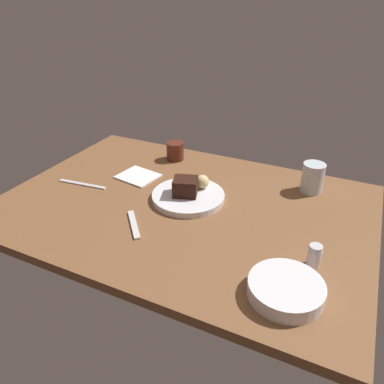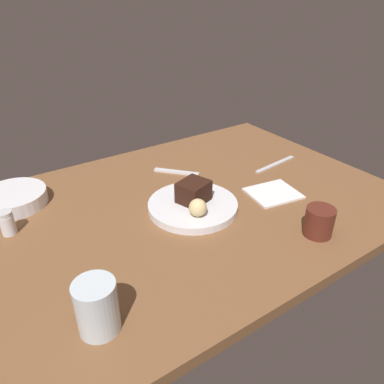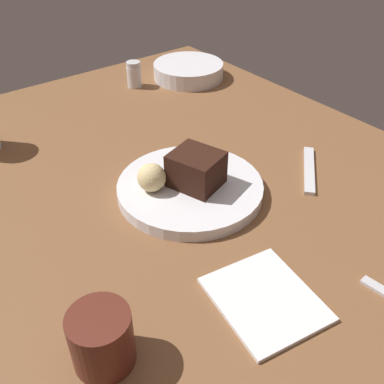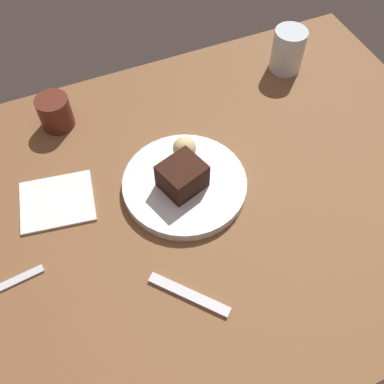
{
  "view_description": "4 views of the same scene",
  "coord_description": "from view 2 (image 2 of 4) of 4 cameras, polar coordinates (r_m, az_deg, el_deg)",
  "views": [
    {
      "loc": [
        47.84,
        -93.57,
        67.35
      ],
      "look_at": [
        1.03,
        4.34,
        5.57
      ],
      "focal_mm": 34.6,
      "sensor_mm": 36.0,
      "label": 1
    },
    {
      "loc": [
        48.57,
        74.9,
        57.87
      ],
      "look_at": [
        -1.39,
        1.06,
        6.83
      ],
      "focal_mm": 34.63,
      "sensor_mm": 36.0,
      "label": 2
    },
    {
      "loc": [
        -48.48,
        40.55,
        48.75
      ],
      "look_at": [
        -2.5,
        5.03,
        5.41
      ],
      "focal_mm": 41.77,
      "sensor_mm": 36.0,
      "label": 3
    },
    {
      "loc": [
        -18.57,
        -43.93,
        75.27
      ],
      "look_at": [
        -0.37,
        -1.15,
        7.78
      ],
      "focal_mm": 41.28,
      "sensor_mm": 36.0,
      "label": 4
    }
  ],
  "objects": [
    {
      "name": "dining_table",
      "position": [
        1.06,
        -0.95,
        -2.48
      ],
      "size": [
        120.0,
        84.0,
        3.0
      ],
      "primitive_type": "cube",
      "color": "brown",
      "rests_on": "ground"
    },
    {
      "name": "dessert_plate",
      "position": [
        1.02,
        0.34,
        -2.07
      ],
      "size": [
        24.64,
        24.64,
        2.08
      ],
      "primitive_type": "cylinder",
      "color": "silver",
      "rests_on": "dining_table"
    },
    {
      "name": "coffee_cup",
      "position": [
        0.96,
        18.99,
        -4.34
      ],
      "size": [
        7.09,
        7.09,
        7.37
      ],
      "primitive_type": "cylinder",
      "color": "#562319",
      "rests_on": "dining_table"
    },
    {
      "name": "butter_knife",
      "position": [
        1.3,
        12.72,
        4.21
      ],
      "size": [
        19.04,
        3.47,
        0.5
      ],
      "primitive_type": "cube",
      "rotation": [
        0.0,
        0.0,
        3.25
      ],
      "color": "silver",
      "rests_on": "dining_table"
    },
    {
      "name": "side_bowl",
      "position": [
        1.15,
        -25.78,
        -0.87
      ],
      "size": [
        17.94,
        17.94,
        3.92
      ],
      "primitive_type": "cylinder",
      "color": "silver",
      "rests_on": "dining_table"
    },
    {
      "name": "bread_roll",
      "position": [
        0.95,
        0.9,
        -2.43
      ],
      "size": [
        4.71,
        4.71,
        4.71
      ],
      "primitive_type": "sphere",
      "color": "#DBC184",
      "rests_on": "dessert_plate"
    },
    {
      "name": "water_glass",
      "position": [
        0.7,
        -14.43,
        -16.77
      ],
      "size": [
        7.65,
        7.65,
        10.43
      ],
      "primitive_type": "cylinder",
      "color": "silver",
      "rests_on": "dining_table"
    },
    {
      "name": "salt_shaker",
      "position": [
        1.02,
        -26.58,
        -4.27
      ],
      "size": [
        3.58,
        3.58,
        6.29
      ],
      "color": "silver",
      "rests_on": "dining_table"
    },
    {
      "name": "chocolate_cake_slice",
      "position": [
        1.01,
        0.24,
        0.06
      ],
      "size": [
        9.72,
        9.2,
        5.83
      ],
      "primitive_type": "cube",
      "rotation": [
        0.0,
        0.0,
        1.89
      ],
      "color": "black",
      "rests_on": "dessert_plate"
    },
    {
      "name": "dessert_spoon",
      "position": [
        1.21,
        -2.4,
        3.1
      ],
      "size": [
        11.24,
        12.47,
        0.7
      ],
      "primitive_type": "cube",
      "rotation": [
        0.0,
        0.0,
        5.43
      ],
      "color": "silver",
      "rests_on": "dining_table"
    },
    {
      "name": "folded_napkin",
      "position": [
        1.12,
        12.39,
        -0.18
      ],
      "size": [
        15.87,
        14.23,
        0.6
      ],
      "primitive_type": "cube",
      "rotation": [
        0.0,
        0.0,
        -0.16
      ],
      "color": "white",
      "rests_on": "dining_table"
    }
  ]
}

